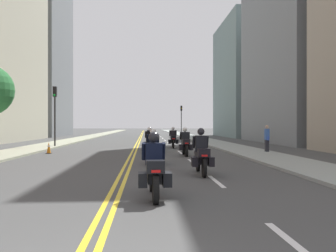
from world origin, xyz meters
name	(u,v)px	position (x,y,z in m)	size (l,w,h in m)	color
ground_plane	(140,137)	(0.00, 48.00, 0.00)	(264.00, 264.00, 0.00)	#434443
sidewalk_left	(88,137)	(-7.34, 48.00, 0.06)	(2.78, 144.00, 0.12)	#979A82
sidewalk_right	(192,137)	(7.34, 48.00, 0.06)	(2.78, 144.00, 0.12)	gray
centreline_yellow_inner	(140,137)	(-0.12, 48.00, 0.00)	(0.12, 132.00, 0.01)	yellow
centreline_yellow_outer	(141,137)	(0.12, 48.00, 0.00)	(0.12, 132.00, 0.01)	yellow
lane_dashes_white	(170,145)	(2.97, 29.00, 0.00)	(0.14, 56.40, 0.01)	silver
building_left_2	(43,48)	(-15.53, 55.12, 13.94)	(6.47, 14.67, 27.87)	slate
building_right_2	(243,79)	(15.43, 50.22, 8.64)	(6.25, 15.84, 17.29)	gray
motorcycle_0	(154,171)	(0.98, 5.50, 0.65)	(0.77, 2.18, 1.59)	black
motorcycle_1	(201,156)	(2.74, 9.46, 0.68)	(0.77, 2.28, 1.65)	black
motorcycle_2	(153,149)	(1.10, 12.95, 0.66)	(0.76, 2.22, 1.61)	black
motorcycle_3	(185,144)	(3.02, 17.26, 0.65)	(0.76, 2.11, 1.63)	black
motorcycle_4	(149,142)	(1.01, 20.89, 0.65)	(0.77, 2.08, 1.61)	black
motorcycle_5	(173,139)	(2.86, 24.26, 0.67)	(0.77, 2.13, 1.62)	black
motorcycle_6	(150,138)	(1.16, 28.05, 0.66)	(0.77, 2.28, 1.60)	black
traffic_cone_0	(49,148)	(-5.17, 19.35, 0.36)	(0.32, 0.32, 0.72)	black
traffic_light_near	(55,106)	(-6.35, 25.51, 3.28)	(0.28, 0.38, 4.77)	black
traffic_light_far	(181,115)	(6.35, 53.24, 3.31)	(0.28, 0.38, 4.80)	black
pedestrian_0	(267,139)	(8.22, 18.56, 0.90)	(0.22, 0.48, 1.75)	#24252C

